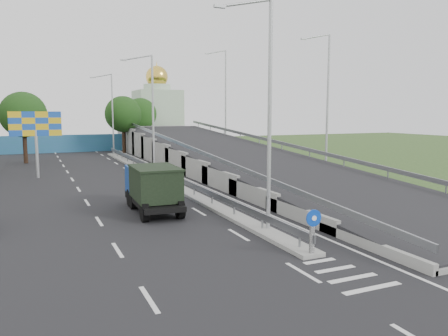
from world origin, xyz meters
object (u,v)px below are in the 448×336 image
sign_bollard (312,231)px  lamp_post_near (266,103)px  lamp_post_far (111,109)px  church (158,113)px  lamp_post_mid (151,108)px  dump_truck (152,186)px  billboard (36,128)px

sign_bollard → lamp_post_near: bearing=88.4°
sign_bollard → lamp_post_far: bearing=89.9°
lamp_post_far → church: bearing=54.8°
sign_bollard → lamp_post_mid: lamp_post_mid is taller
lamp_post_near → sign_bollard: bearing=-91.6°
lamp_post_near → lamp_post_far: same height
lamp_post_near → lamp_post_far: (0.00, 40.00, 0.00)m
church → sign_bollard: bearing=-99.8°
sign_bollard → dump_truck: bearing=108.8°
church → dump_truck: size_ratio=2.34×
lamp_post_far → dump_truck: (-3.54, -33.73, -4.39)m
sign_bollard → billboard: bearing=109.2°
sign_bollard → billboard: size_ratio=0.30×
sign_bollard → lamp_post_mid: bearing=89.7°
sign_bollard → dump_truck: 10.67m
sign_bollard → lamp_post_near: 6.12m
lamp_post_near → lamp_post_far: 40.00m
church → billboard: (-19.00, -32.00, -1.12)m
church → lamp_post_near: bearing=-100.4°
billboard → dump_truck: bearing=-70.5°
billboard → lamp_post_mid: bearing=-12.4°
lamp_post_far → billboard: size_ratio=1.83×
lamp_post_far → billboard: lamp_post_far is taller
sign_bollard → dump_truck: size_ratio=0.28×
sign_bollard → lamp_post_far: (0.11, 43.83, 4.77)m
lamp_post_near → church: 54.90m
dump_truck → lamp_post_near: bearing=-58.5°
lamp_post_mid → dump_truck: bearing=-104.5°
sign_bollard → dump_truck: dump_truck is taller
sign_bollard → lamp_post_near: (0.11, 3.83, 4.77)m
lamp_post_near → billboard: size_ratio=1.83×
church → billboard: size_ratio=2.51×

